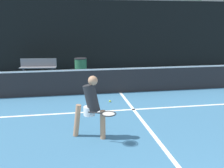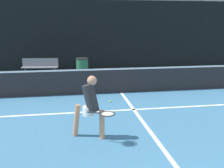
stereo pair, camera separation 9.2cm
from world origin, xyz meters
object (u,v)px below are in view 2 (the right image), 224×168
(parked_car, at_px, (52,52))
(player_practicing, at_px, (90,104))
(courtside_bench, at_px, (40,66))
(trash_bin, at_px, (82,67))

(parked_car, bearing_deg, player_practicing, -82.81)
(courtside_bench, xyz_separation_m, parked_car, (0.25, 5.43, 0.08))
(player_practicing, xyz_separation_m, courtside_bench, (-1.89, 7.56, -0.34))
(player_practicing, bearing_deg, courtside_bench, 127.06)
(courtside_bench, bearing_deg, parked_car, 94.29)
(courtside_bench, bearing_deg, player_practicing, -69.00)
(trash_bin, bearing_deg, player_practicing, -91.42)
(courtside_bench, height_order, trash_bin, trash_bin)
(player_practicing, relative_size, parked_car, 0.36)
(trash_bin, xyz_separation_m, parked_car, (-1.82, 5.64, 0.12))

